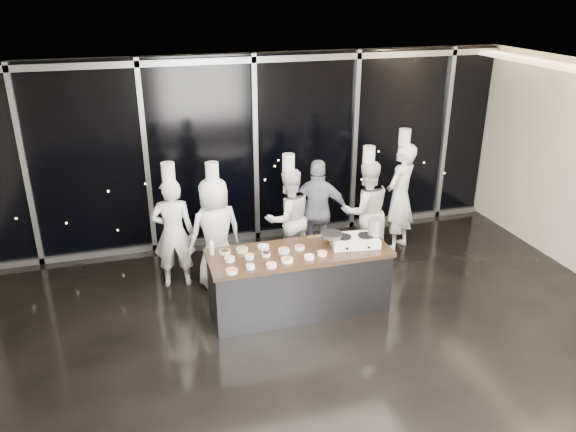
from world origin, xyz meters
name	(u,v)px	position (x,y,z in m)	size (l,w,h in m)	color
ground	(320,345)	(0.00, 0.00, 0.00)	(9.00, 9.00, 0.00)	black
room_shell	(339,175)	(0.18, 0.00, 2.25)	(9.02, 7.02, 3.21)	beige
window_wall	(255,151)	(0.00, 3.43, 1.60)	(8.90, 0.11, 3.20)	black
demo_counter	(299,280)	(0.00, 0.90, 0.45)	(2.46, 0.86, 0.90)	#333438
stove	(354,240)	(0.79, 0.88, 0.96)	(0.69, 0.48, 0.14)	silver
frying_pan	(331,235)	(0.47, 0.94, 1.06)	(0.52, 0.33, 0.05)	slate
stock_pot	(376,226)	(1.08, 0.85, 1.15)	(0.22, 0.22, 0.22)	#BCBBBE
prep_bowls	(266,256)	(-0.47, 0.84, 0.93)	(1.38, 0.70, 0.05)	white
squeeze_bottle	(212,247)	(-1.14, 1.13, 1.01)	(0.06, 0.06, 0.23)	silver
chef_far_left	(173,232)	(-1.56, 2.09, 0.86)	(0.67, 0.49, 1.92)	silver
chef_left	(215,232)	(-0.96, 1.96, 0.85)	(0.93, 0.73, 1.90)	silver
chef_center	(288,218)	(0.24, 2.22, 0.82)	(0.90, 0.76, 1.85)	silver
guest	(318,211)	(0.75, 2.29, 0.85)	(1.08, 0.77, 1.70)	#15183B
chef_right	(366,211)	(1.49, 2.10, 0.85)	(0.84, 0.67, 1.91)	silver
chef_side	(400,196)	(2.20, 2.32, 0.94)	(0.81, 0.75, 2.08)	silver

